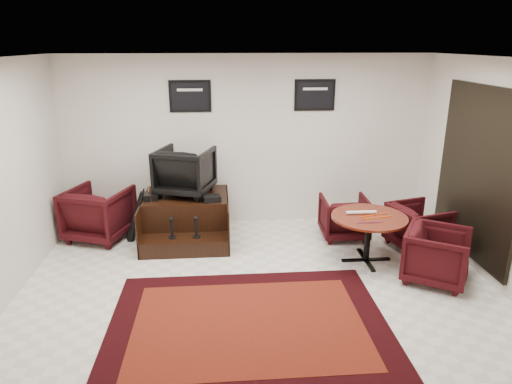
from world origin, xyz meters
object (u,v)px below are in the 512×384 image
Objects in this scene: table_chair_corner at (437,253)px; meeting_table at (369,222)px; table_chair_window at (418,224)px; armchair_side at (99,211)px; table_chair_back at (344,215)px; shine_chair at (185,169)px; shine_podium at (187,218)px.

meeting_table is at bearing 81.13° from table_chair_corner.
table_chair_window is 1.01m from table_chair_corner.
table_chair_corner is (0.72, -0.61, -0.21)m from meeting_table.
armchair_side is 1.24× the size of table_chair_back.
shine_chair is 2.89m from meeting_table.
armchair_side is 4.91m from table_chair_window.
armchair_side reaches higher than shine_podium.
shine_chair reaches higher than meeting_table.
shine_chair is 2.61m from table_chair_back.
meeting_table is at bearing 97.79° from table_chair_window.
table_chair_corner reaches higher than meeting_table.
armchair_side is 4.99m from table_chair_corner.
table_chair_back is (3.85, -0.28, -0.09)m from armchair_side.
meeting_table is (2.59, -1.19, -0.49)m from shine_chair.
table_chair_window is (4.85, -0.76, -0.08)m from armchair_side.
meeting_table is at bearing -176.84° from armchair_side.
table_chair_corner is (-0.18, -0.99, 0.01)m from table_chair_window.
armchair_side reaches higher than meeting_table.
shine_chair reaches higher than shine_podium.
armchair_side is 3.86m from table_chair_back.
shine_podium is 1.74× the size of table_chair_corner.
armchair_side is 1.16× the size of table_chair_corner.
meeting_table is 1.43× the size of table_chair_back.
table_chair_window is at bearing -175.18° from shine_chair.
shine_podium is 1.50× the size of armchair_side.
armchair_side reaches higher than table_chair_corner.
meeting_table is at bearing -22.18° from shine_podium.
shine_podium is at bearing -2.45° from table_chair_back.
shine_podium is 2.81m from meeting_table.
table_chair_back is (2.48, -0.33, -0.72)m from shine_chair.
meeting_table is 0.97m from table_chair_corner.
table_chair_corner reaches higher than shine_podium.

